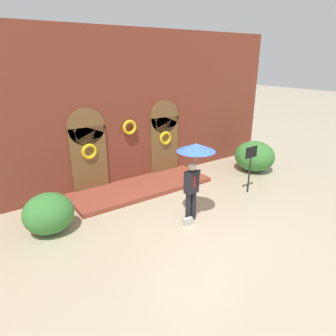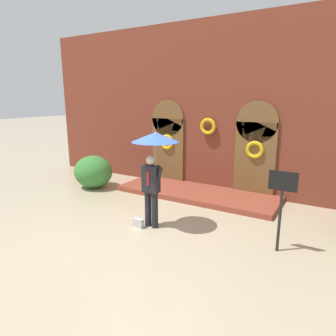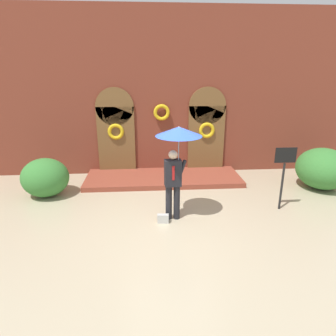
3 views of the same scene
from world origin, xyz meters
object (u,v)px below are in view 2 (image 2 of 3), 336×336
(person_with_umbrella, at_px, (154,151))
(handbag, at_px, (138,223))
(shrub_left, at_px, (93,172))
(sign_post, at_px, (282,198))

(person_with_umbrella, xyz_separation_m, handbag, (-0.35, -0.20, -1.80))
(shrub_left, bearing_deg, person_with_umbrella, -24.75)
(person_with_umbrella, height_order, shrub_left, person_with_umbrella)
(sign_post, bearing_deg, shrub_left, 168.16)
(handbag, xyz_separation_m, shrub_left, (-3.38, 1.92, 0.46))
(person_with_umbrella, relative_size, shrub_left, 1.72)
(person_with_umbrella, bearing_deg, handbag, -150.61)
(person_with_umbrella, distance_m, shrub_left, 4.33)
(person_with_umbrella, distance_m, handbag, 1.85)
(handbag, bearing_deg, shrub_left, 155.25)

